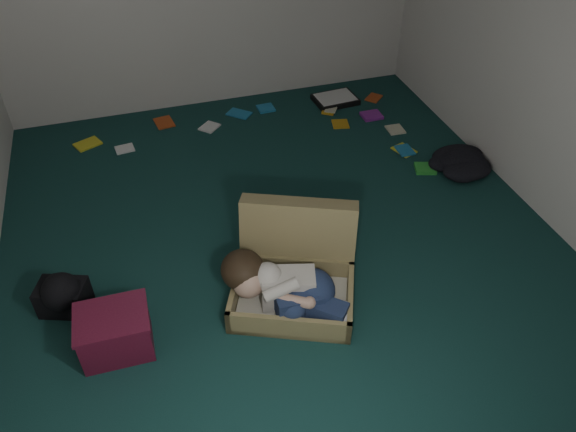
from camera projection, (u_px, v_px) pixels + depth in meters
floor at (282, 240)px, 4.16m from camera, size 4.50×4.50×0.00m
wall_front at (496, 403)px, 1.68m from camera, size 4.50×0.00×4.50m
wall_right at (564, 38)px, 3.78m from camera, size 0.00×4.50×4.50m
suitcase at (295, 270)px, 3.68m from camera, size 1.01×1.00×0.57m
person at (283, 287)px, 3.51m from camera, size 0.74×0.63×0.35m
maroon_bin at (115, 332)px, 3.32m from camera, size 0.43×0.34×0.29m
backpack at (63, 296)px, 3.58m from camera, size 0.46×0.41×0.23m
clothing_pile at (458, 163)px, 4.80m from camera, size 0.60×0.55×0.15m
paper_tray at (335, 99)px, 5.76m from camera, size 0.45×0.35×0.06m
book_scatter at (291, 125)px, 5.41m from camera, size 3.08×1.68×0.02m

